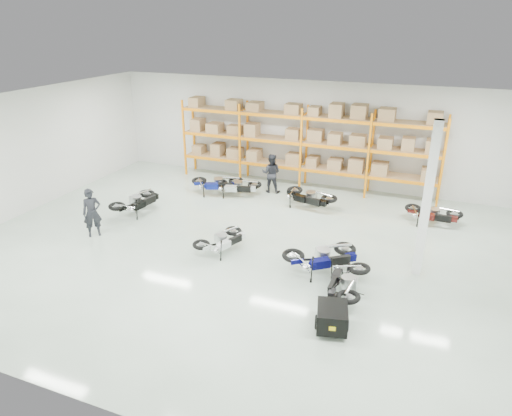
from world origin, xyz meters
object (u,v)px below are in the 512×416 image
at_px(moto_back_c, 309,194).
at_px(moto_silver_left, 222,237).
at_px(moto_blue_centre, 323,253).
at_px(moto_touring_right, 346,277).
at_px(moto_back_b, 237,183).
at_px(person_left, 92,213).
at_px(moto_back_d, 434,211).
at_px(moto_black_far_left, 137,199).
at_px(trailer, 332,317).
at_px(moto_back_a, 217,180).
at_px(person_back, 271,173).

bearing_deg(moto_back_c, moto_silver_left, 176.80).
relative_size(moto_blue_centre, moto_touring_right, 1.09).
relative_size(moto_silver_left, moto_back_b, 0.94).
relative_size(moto_blue_centre, person_left, 1.17).
bearing_deg(moto_touring_right, moto_back_b, 135.44).
xyz_separation_m(moto_blue_centre, moto_back_d, (2.89, 4.70, -0.08)).
distance_m(moto_black_far_left, moto_back_d, 10.95).
height_order(trailer, moto_back_d, moto_back_d).
bearing_deg(moto_back_b, moto_blue_centre, -147.71).
distance_m(trailer, moto_back_c, 7.66).
distance_m(moto_silver_left, moto_touring_right, 4.27).
bearing_deg(moto_back_a, moto_back_b, -107.20).
bearing_deg(person_back, person_left, 48.54).
height_order(moto_back_a, moto_back_d, moto_back_a).
bearing_deg(person_left, moto_back_a, 21.96).
bearing_deg(moto_back_c, moto_blue_centre, -144.05).
relative_size(moto_back_b, person_left, 1.04).
height_order(moto_black_far_left, moto_back_a, moto_back_a).
bearing_deg(moto_back_b, moto_back_d, -103.61).
distance_m(moto_back_c, person_back, 2.24).
bearing_deg(moto_back_c, person_back, 76.46).
distance_m(moto_back_b, person_back, 1.54).
xyz_separation_m(moto_black_far_left, moto_back_c, (5.93, 2.90, 0.00)).
xyz_separation_m(moto_back_c, moto_back_d, (4.59, 0.11, -0.05)).
bearing_deg(moto_touring_right, moto_back_c, 115.42).
relative_size(moto_back_d, person_left, 1.01).
bearing_deg(person_left, moto_silver_left, -39.05).
xyz_separation_m(moto_silver_left, trailer, (4.14, -2.64, -0.13)).
distance_m(moto_touring_right, moto_back_d, 6.06).
relative_size(moto_back_c, moto_back_d, 1.10).
xyz_separation_m(moto_blue_centre, person_back, (-3.65, 5.67, 0.24)).
height_order(moto_blue_centre, person_back, person_back).
distance_m(person_left, person_back, 7.48).
distance_m(moto_touring_right, person_back, 8.09).
bearing_deg(moto_back_a, trailer, -159.41).
relative_size(moto_silver_left, person_back, 0.98).
bearing_deg(person_left, moto_back_d, -20.03).
xyz_separation_m(moto_silver_left, moto_touring_right, (4.14, -1.05, 0.05)).
distance_m(moto_black_far_left, person_back, 5.65).
relative_size(moto_black_far_left, person_left, 1.11).
bearing_deg(moto_back_d, moto_back_a, 90.92).
height_order(moto_back_c, person_left, person_left).
height_order(moto_silver_left, moto_back_b, moto_back_b).
distance_m(moto_touring_right, person_left, 8.72).
height_order(moto_silver_left, moto_back_d, moto_back_d).
xyz_separation_m(moto_back_a, person_left, (-2.10, -5.22, 0.27)).
height_order(moto_silver_left, moto_black_far_left, moto_black_far_left).
xyz_separation_m(moto_back_a, person_back, (2.07, 0.99, 0.26)).
relative_size(moto_back_b, moto_back_c, 0.93).
height_order(person_left, person_back, person_left).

